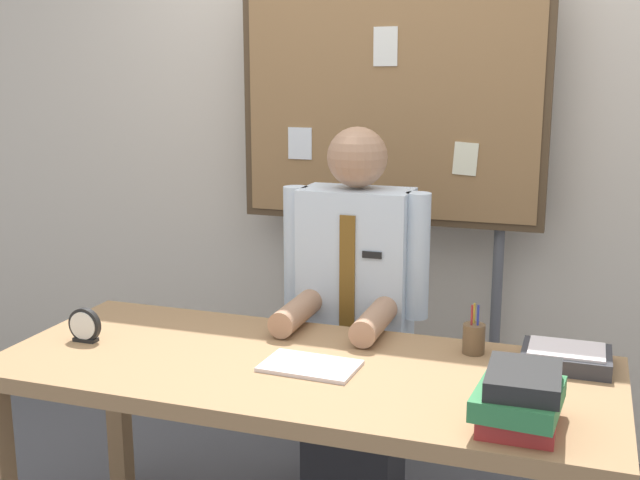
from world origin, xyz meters
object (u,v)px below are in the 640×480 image
person (355,332)px  book_stack (520,398)px  paper_tray (566,357)px  desk_clock (85,326)px  bulletin_board (390,108)px  desk (301,390)px  open_notebook (310,366)px  pen_holder (474,338)px

person → book_stack: person is taller
book_stack → paper_tray: (0.10, 0.47, -0.05)m
paper_tray → desk_clock: bearing=-169.3°
bulletin_board → desk: bearing=-90.0°
desk → bulletin_board: bulletin_board is taller
desk → person: 0.57m
person → paper_tray: size_ratio=5.52×
open_notebook → bulletin_board: bearing=91.9°
open_notebook → pen_holder: 0.53m
desk_clock → paper_tray: bearing=10.7°
person → desk_clock: (-0.74, -0.62, 0.14)m
book_stack → desk_clock: 1.42m
book_stack → pen_holder: 0.52m
bulletin_board → open_notebook: bulletin_board is taller
desk → pen_holder: size_ratio=11.77×
bulletin_board → pen_holder: (0.48, -0.78, -0.67)m
open_notebook → desk_clock: size_ratio=2.50×
desk_clock → open_notebook: bearing=1.5°
open_notebook → pen_holder: (0.45, 0.29, 0.04)m
desk_clock → person: bearing=39.6°
person → book_stack: 1.05m
desk → bulletin_board: (-0.00, 1.05, 0.80)m
desk → open_notebook: open_notebook is taller
book_stack → open_notebook: book_stack is taller
desk → book_stack: book_stack is taller
paper_tray → pen_holder: bearing=175.8°
book_stack → desk_clock: bearing=172.7°
desk_clock → bulletin_board: bearing=55.7°
desk_clock → book_stack: bearing=-7.3°
person → pen_holder: (0.48, -0.31, 0.14)m
book_stack → pen_holder: size_ratio=1.74×
desk_clock → pen_holder: (1.22, 0.31, -0.00)m
desk → book_stack: bearing=-18.4°
person → paper_tray: (0.76, -0.33, 0.11)m
book_stack → person: bearing=129.8°
person → paper_tray: person is taller
pen_holder → person: bearing=147.2°
desk → paper_tray: 0.81m
pen_holder → paper_tray: 0.28m
pen_holder → desk_clock: bearing=-166.0°
book_stack → paper_tray: bearing=78.2°
desk → open_notebook: size_ratio=6.63×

